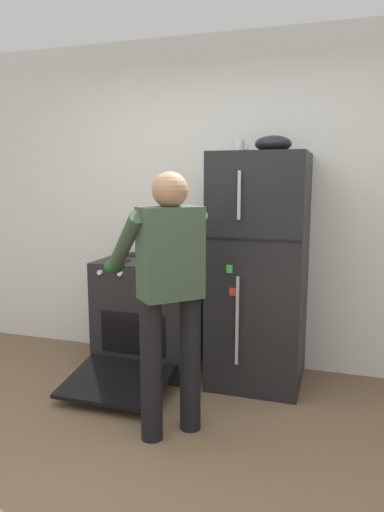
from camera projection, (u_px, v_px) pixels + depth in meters
name	position (u px, v px, depth m)	size (l,w,h in m)	color
ground	(128.00, 497.00, 2.34)	(8.00, 8.00, 0.00)	brown
kitchen_wall_back	(226.00, 204.00, 3.95)	(6.00, 0.10, 2.70)	white
refrigerator	(259.00, 270.00, 3.56)	(0.68, 0.72, 1.75)	black
stove_range	(148.00, 315.00, 3.89)	(0.76, 1.22, 0.92)	black
person_cook	(168.00, 280.00, 2.80)	(0.71, 0.74, 1.60)	black
red_pot	(164.00, 252.00, 3.72)	(0.34, 0.24, 0.13)	orange
coffee_mug	(240.00, 147.00, 3.51)	(0.11, 0.08, 0.10)	silver
mixing_bowl	(273.00, 144.00, 3.39)	(0.26, 0.26, 0.12)	black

